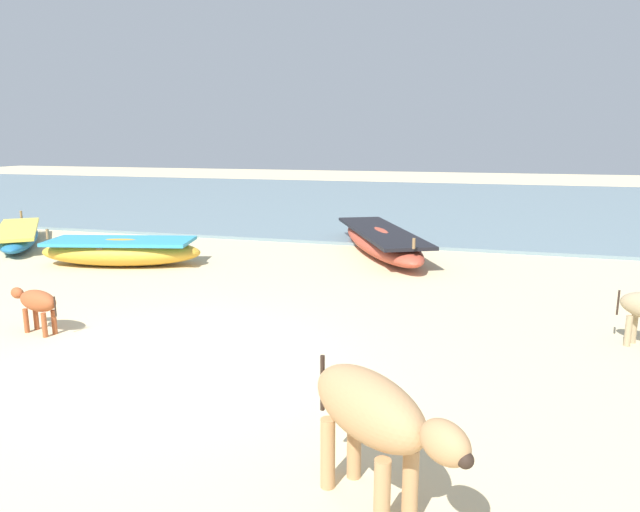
# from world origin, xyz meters

# --- Properties ---
(ground) EXTENTS (80.00, 80.00, 0.00)m
(ground) POSITION_xyz_m (0.00, 0.00, 0.00)
(ground) COLOR beige
(sea_water) EXTENTS (60.00, 20.00, 0.08)m
(sea_water) POSITION_xyz_m (0.00, 17.73, 0.04)
(sea_water) COLOR slate
(sea_water) RESTS_ON ground
(fishing_boat_2) EXTENTS (3.45, 1.84, 0.74)m
(fishing_boat_2) POSITION_xyz_m (-3.66, 4.32, 0.29)
(fishing_boat_2) COLOR gold
(fishing_boat_2) RESTS_ON ground
(fishing_boat_3) EXTENTS (3.13, 4.95, 0.74)m
(fishing_boat_3) POSITION_xyz_m (1.24, 7.02, 0.29)
(fishing_boat_3) COLOR #B74733
(fishing_boat_3) RESTS_ON ground
(fishing_boat_4) EXTENTS (3.35, 3.71, 0.63)m
(fishing_boat_4) POSITION_xyz_m (-7.45, 5.56, 0.24)
(fishing_boat_4) COLOR #1E669E
(fishing_boat_4) RESTS_ON ground
(cow_adult_tan) EXTENTS (1.31, 1.21, 0.99)m
(cow_adult_tan) POSITION_xyz_m (2.79, -2.00, 0.71)
(cow_adult_tan) COLOR tan
(cow_adult_tan) RESTS_ON ground
(calf_near_rust) EXTENTS (0.90, 0.40, 0.59)m
(calf_near_rust) POSITION_xyz_m (-2.19, 0.40, 0.43)
(calf_near_rust) COLOR #9E4C28
(calf_near_rust) RESTS_ON ground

